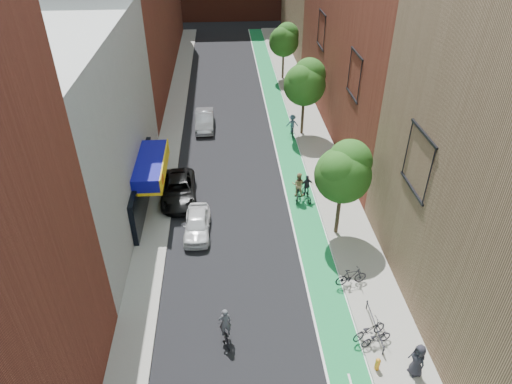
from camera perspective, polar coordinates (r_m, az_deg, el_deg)
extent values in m
plane|color=black|center=(22.14, 0.60, -22.41)|extent=(160.00, 160.00, 0.00)
cube|color=#15793A|center=(42.73, 3.14, 8.36)|extent=(2.00, 68.00, 0.01)
cube|color=gray|center=(42.67, -10.44, 7.90)|extent=(2.00, 68.00, 0.15)
cube|color=gray|center=(43.07, 6.48, 8.51)|extent=(3.00, 68.00, 0.15)
cube|color=silver|center=(30.65, -22.78, 7.29)|extent=(8.00, 20.00, 12.00)
cylinder|color=#332619|center=(28.63, 10.21, -2.55)|extent=(0.24, 0.24, 3.30)
sphere|color=#1F4612|center=(27.12, 10.78, 2.10)|extent=(3.36, 3.36, 3.36)
sphere|color=#1F4612|center=(27.11, 11.62, 3.75)|extent=(2.64, 2.64, 2.64)
sphere|color=#1F4612|center=(26.56, 10.41, 2.61)|extent=(2.40, 2.40, 2.40)
cylinder|color=#332619|center=(40.44, 5.84, 9.39)|extent=(0.24, 0.24, 3.47)
sphere|color=#1F4612|center=(39.34, 6.08, 13.19)|extent=(3.53, 3.53, 3.53)
sphere|color=#1F4612|center=(39.43, 6.67, 14.37)|extent=(2.77, 2.77, 2.77)
sphere|color=#1F4612|center=(38.84, 5.75, 13.72)|extent=(2.52, 2.52, 2.52)
cylinder|color=#332619|center=(53.38, 3.39, 15.52)|extent=(0.24, 0.24, 3.19)
sphere|color=#1F4612|center=(52.61, 3.49, 18.25)|extent=(3.25, 3.25, 3.25)
sphere|color=#1F4612|center=(52.76, 3.93, 19.06)|extent=(2.55, 2.55, 2.55)
sphere|color=#1F4612|center=(52.16, 3.20, 18.65)|extent=(2.32, 2.32, 2.32)
imported|color=silver|center=(29.08, -7.37, -3.99)|extent=(1.69, 4.03, 1.36)
imported|color=black|center=(32.40, -9.67, 0.28)|extent=(2.77, 5.37, 1.45)
imported|color=#94979D|center=(42.10, -6.44, 8.91)|extent=(1.60, 4.55, 1.50)
imported|color=black|center=(23.12, -3.82, -17.36)|extent=(0.85, 1.65, 0.83)
imported|color=#484A50|center=(22.58, -3.90, -15.92)|extent=(0.68, 0.52, 1.69)
imported|color=black|center=(32.00, 5.26, -0.18)|extent=(0.95, 1.90, 1.10)
imported|color=tan|center=(31.70, 5.30, 0.96)|extent=(1.01, 0.87, 1.79)
imported|color=black|center=(32.19, 6.34, -0.29)|extent=(0.90, 1.71, 0.85)
imported|color=#212229|center=(31.88, 6.39, 0.85)|extent=(0.97, 0.57, 1.56)
imported|color=black|center=(40.59, 4.53, 7.56)|extent=(0.46, 1.52, 0.91)
imported|color=#3A5469|center=(40.37, 4.56, 8.52)|extent=(1.06, 0.62, 1.62)
imported|color=black|center=(23.60, 13.96, -16.38)|extent=(1.97, 1.30, 0.98)
imported|color=black|center=(25.84, 11.81, -10.31)|extent=(1.87, 0.80, 1.09)
imported|color=black|center=(23.46, 14.79, -17.21)|extent=(1.70, 1.00, 0.84)
imported|color=#212129|center=(22.58, 19.56, -19.17)|extent=(0.78, 1.00, 1.81)
cylinder|color=orange|center=(22.74, 14.91, -20.19)|extent=(0.22, 0.22, 0.51)
sphere|color=orange|center=(22.49, 15.03, -19.71)|extent=(0.24, 0.24, 0.24)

